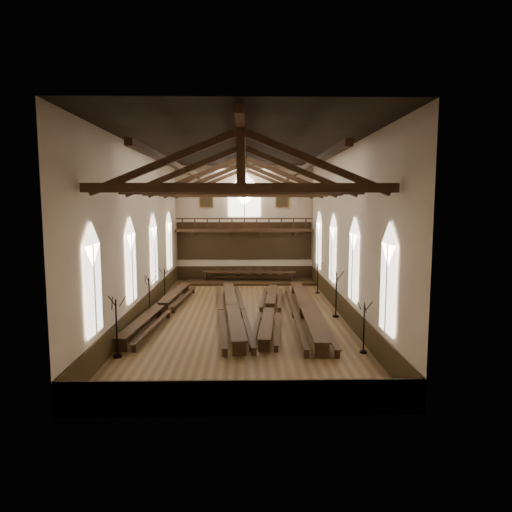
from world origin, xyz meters
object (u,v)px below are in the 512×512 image
(refectory_row_a, at_px, (161,307))
(refectory_row_d, at_px, (306,308))
(candelabrum_left_near, at_px, (117,339))
(candelabrum_right_far, at_px, (318,284))
(candelabrum_left_far, at_px, (165,290))
(candelabrum_right_mid, at_px, (336,303))
(candelabrum_left_mid, at_px, (150,306))
(dais, at_px, (249,281))
(candelabrum_right_near, at_px, (364,337))
(refectory_row_b, at_px, (232,308))
(high_table, at_px, (249,273))
(refectory_row_c, at_px, (270,308))

(refectory_row_a, distance_m, refectory_row_d, 8.75)
(candelabrum_left_near, xyz_separation_m, candelabrum_right_far, (11.10, 14.03, -0.12))
(candelabrum_left_far, relative_size, candelabrum_right_far, 0.96)
(refectory_row_d, relative_size, candelabrum_right_mid, 5.37)
(candelabrum_left_mid, xyz_separation_m, candelabrum_right_mid, (11.10, 0.12, 0.07))
(refectory_row_d, distance_m, dais, 12.29)
(candelabrum_right_near, bearing_deg, candelabrum_left_far, 134.21)
(refectory_row_a, relative_size, candelabrum_left_far, 6.23)
(dais, xyz_separation_m, candelabrum_left_mid, (-5.93, -11.88, 0.68))
(refectory_row_a, distance_m, candelabrum_right_mid, 10.57)
(candelabrum_left_near, bearing_deg, refectory_row_b, 55.51)
(candelabrum_left_mid, bearing_deg, high_table, 63.49)
(refectory_row_a, height_order, candelabrum_right_far, candelabrum_right_far)
(refectory_row_d, distance_m, high_table, 12.29)
(refectory_row_b, bearing_deg, candelabrum_left_near, -124.49)
(candelabrum_right_near, bearing_deg, candelabrum_left_near, -177.95)
(refectory_row_c, xyz_separation_m, candelabrum_right_near, (3.94, -6.75, 0.23))
(refectory_row_d, relative_size, high_table, 1.88)
(high_table, height_order, candelabrum_left_near, candelabrum_left_near)
(refectory_row_b, relative_size, dais, 1.30)
(candelabrum_right_mid, bearing_deg, candelabrum_right_near, -90.00)
(refectory_row_d, height_order, candelabrum_right_mid, candelabrum_right_mid)
(dais, xyz_separation_m, candelabrum_right_far, (5.17, -4.66, 0.62))
(high_table, relative_size, candelabrum_left_far, 3.50)
(refectory_row_a, relative_size, candelabrum_right_far, 5.95)
(candelabrum_right_mid, bearing_deg, candelabrum_right_far, 90.00)
(refectory_row_d, height_order, candelabrum_right_far, candelabrum_right_far)
(refectory_row_d, bearing_deg, refectory_row_b, 177.40)
(dais, distance_m, candelabrum_right_far, 6.99)
(refectory_row_b, relative_size, candelabrum_right_near, 6.18)
(refectory_row_b, relative_size, candelabrum_left_far, 6.48)
(refectory_row_c, height_order, candelabrum_right_near, candelabrum_right_near)
(refectory_row_d, xyz_separation_m, candelabrum_right_near, (1.82, -6.47, 0.13))
(dais, bearing_deg, candelabrum_left_mid, -116.51)
(high_table, height_order, candelabrum_right_near, candelabrum_right_near)
(candelabrum_left_far, xyz_separation_m, candelabrum_right_mid, (11.10, -4.88, 0.16))
(refectory_row_b, relative_size, high_table, 1.85)
(candelabrum_left_near, height_order, candelabrum_left_far, candelabrum_left_near)
(high_table, distance_m, candelabrum_right_far, 6.96)
(candelabrum_left_near, bearing_deg, candelabrum_left_far, 90.00)
(dais, distance_m, candelabrum_left_mid, 13.30)
(dais, height_order, candelabrum_left_mid, candelabrum_left_mid)
(dais, height_order, high_table, high_table)
(refectory_row_a, relative_size, candelabrum_right_near, 5.95)
(candelabrum_left_near, bearing_deg, refectory_row_c, 44.97)
(refectory_row_d, xyz_separation_m, candelabrum_left_mid, (-9.28, -0.06, 0.19))
(refectory_row_d, xyz_separation_m, candelabrum_left_far, (-9.28, 4.94, 0.10))
(candelabrum_left_near, bearing_deg, high_table, 72.40)
(candelabrum_right_mid, bearing_deg, candelabrum_left_mid, -179.37)
(refectory_row_b, bearing_deg, dais, 84.73)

